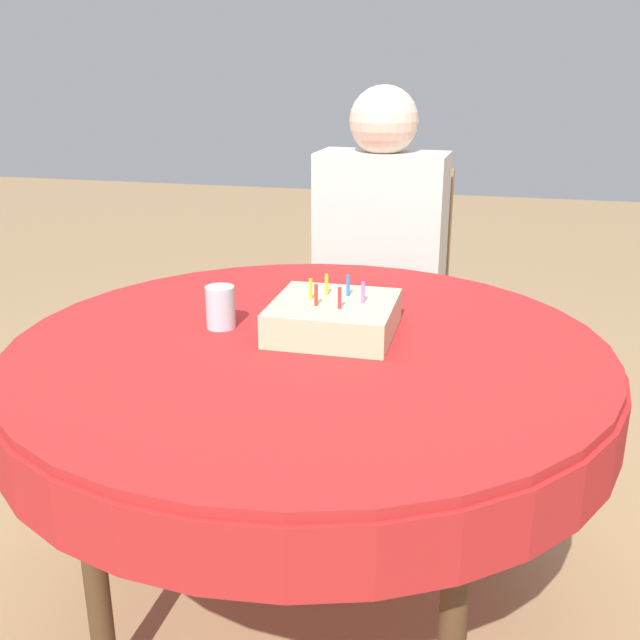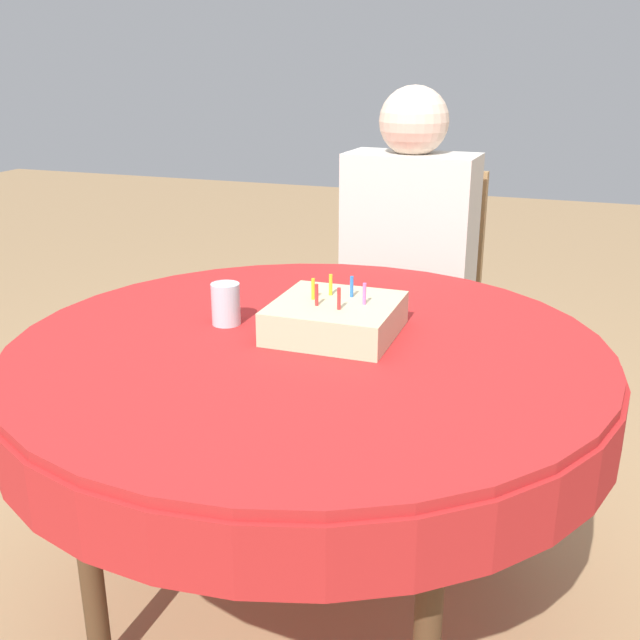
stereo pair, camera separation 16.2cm
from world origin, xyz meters
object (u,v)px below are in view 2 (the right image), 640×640
person (408,241)px  chair (413,301)px  drinking_glass (226,304)px  birthday_cake (336,318)px

person → chair: bearing=90.0°
chair → drinking_glass: chair is taller
person → birthday_cake: (0.03, -0.83, 0.01)m
person → drinking_glass: (-0.23, -0.85, 0.03)m
person → drinking_glass: bearing=-102.1°
chair → person: person is taller
drinking_glass → person: bearing=75.0°
birthday_cake → person: bearing=92.1°
chair → birthday_cake: chair is taller
birthday_cake → drinking_glass: bearing=-175.1°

